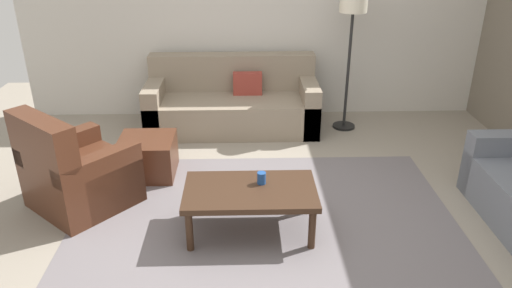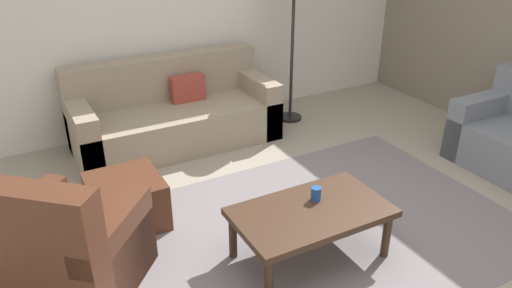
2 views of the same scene
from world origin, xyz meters
TOP-DOWN VIEW (x-y plane):
  - ground_plane at (0.00, 0.00)m, footprint 8.00×8.00m
  - rear_partition at (0.00, 2.60)m, footprint 6.00×0.12m
  - area_rug at (0.00, 0.00)m, footprint 3.39×2.25m
  - couch_main at (-0.31, 2.10)m, footprint 2.10×0.89m
  - armchair_leather at (-1.72, 0.19)m, footprint 1.13×1.13m
  - ottoman at (-1.17, 0.81)m, footprint 0.56×0.56m
  - coffee_table at (-0.13, -0.24)m, footprint 1.10×0.64m
  - cup at (-0.03, -0.16)m, footprint 0.07×0.07m
  - lamp_standing at (1.11, 2.00)m, footprint 0.32×0.32m

SIDE VIEW (x-z plane):
  - ground_plane at x=0.00m, z-range 0.00..0.00m
  - area_rug at x=0.00m, z-range 0.00..0.01m
  - ottoman at x=-1.17m, z-range 0.00..0.40m
  - couch_main at x=-0.31m, z-range -0.14..0.74m
  - armchair_leather at x=-1.72m, z-range -0.17..0.78m
  - coffee_table at x=-0.13m, z-range 0.15..0.56m
  - cup at x=-0.03m, z-range 0.41..0.51m
  - rear_partition at x=0.00m, z-range 0.00..2.80m
  - lamp_standing at x=1.11m, z-range 0.55..2.26m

